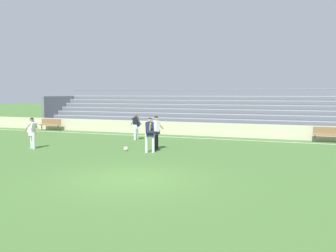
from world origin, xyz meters
name	(u,v)px	position (x,y,z in m)	size (l,w,h in m)	color
ground_plane	(130,179)	(0.00, 0.00, 0.00)	(160.00, 160.00, 0.00)	#477033
field_line_sideline	(213,139)	(0.00, 11.58, 0.00)	(44.00, 0.12, 0.01)	white
sideline_wall	(218,130)	(0.00, 12.96, 0.46)	(48.00, 0.16, 0.91)	beige
bleacher_stand	(195,113)	(-2.51, 16.05, 1.41)	(25.24, 4.70, 3.22)	#9EA3AD
bench_near_wall_gap	(329,133)	(6.78, 12.30, 0.55)	(1.80, 0.40, 0.90)	olive
bench_far_right	(50,123)	(-13.14, 12.30, 0.55)	(1.80, 0.40, 0.90)	olive
player_dark_on_ball	(150,132)	(-1.58, 5.25, 1.02)	(0.52, 0.68, 1.71)	white
player_white_wide_right	(156,129)	(-1.66, 6.24, 1.03)	(0.72, 0.46, 1.73)	black
player_white_overlapping	(32,130)	(-7.82, 4.26, 0.96)	(0.63, 0.44, 1.62)	white
player_dark_wide_left	(136,124)	(-4.37, 9.49, 0.96)	(0.64, 0.47, 1.62)	white
soccer_ball	(126,149)	(-2.91, 5.26, 0.11)	(0.22, 0.22, 0.22)	white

